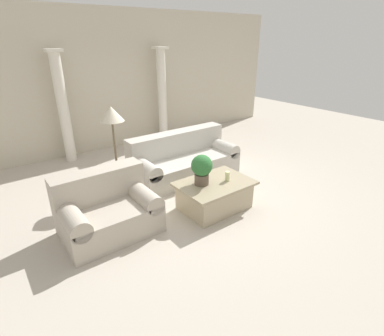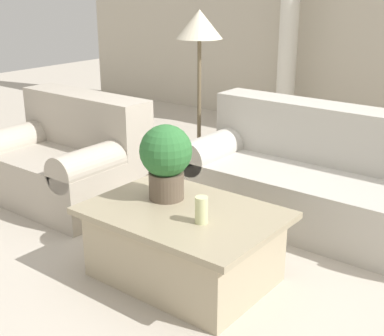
# 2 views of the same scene
# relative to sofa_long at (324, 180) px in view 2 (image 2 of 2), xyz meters

# --- Properties ---
(ground_plane) EXTENTS (16.00, 16.00, 0.00)m
(ground_plane) POSITION_rel_sofa_long_xyz_m (-0.20, -0.77, -0.34)
(ground_plane) COLOR #BCB2A3
(sofa_long) EXTENTS (2.11, 0.90, 0.87)m
(sofa_long) POSITION_rel_sofa_long_xyz_m (0.00, 0.00, 0.00)
(sofa_long) COLOR #B7B2A8
(sofa_long) RESTS_ON ground_plane
(loveseat) EXTENTS (1.29, 0.90, 0.87)m
(loveseat) POSITION_rel_sofa_long_xyz_m (-1.93, -0.87, 0.01)
(loveseat) COLOR #B3A999
(loveseat) RESTS_ON ground_plane
(coffee_table) EXTENTS (1.17, 0.83, 0.46)m
(coffee_table) POSITION_rel_sofa_long_xyz_m (-0.32, -1.31, -0.11)
(coffee_table) COLOR tan
(coffee_table) RESTS_ON ground_plane
(potted_plant) EXTENTS (0.33, 0.33, 0.48)m
(potted_plant) POSITION_rel_sofa_long_xyz_m (-0.52, -1.23, 0.39)
(potted_plant) COLOR brown
(potted_plant) RESTS_ON coffee_table
(pillar_candle) EXTENTS (0.07, 0.07, 0.16)m
(pillar_candle) POSITION_rel_sofa_long_xyz_m (-0.13, -1.39, 0.20)
(pillar_candle) COLOR beige
(pillar_candle) RESTS_ON coffee_table
(floor_lamp) EXTENTS (0.40, 0.40, 1.54)m
(floor_lamp) POSITION_rel_sofa_long_xyz_m (-1.31, 0.15, 1.00)
(floor_lamp) COLOR brown
(floor_lamp) RESTS_ON ground_plane
(column_left) EXTENTS (0.31, 0.31, 2.36)m
(column_left) POSITION_rel_sofa_long_xyz_m (-1.55, 2.21, 0.87)
(column_left) COLOR silver
(column_left) RESTS_ON ground_plane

